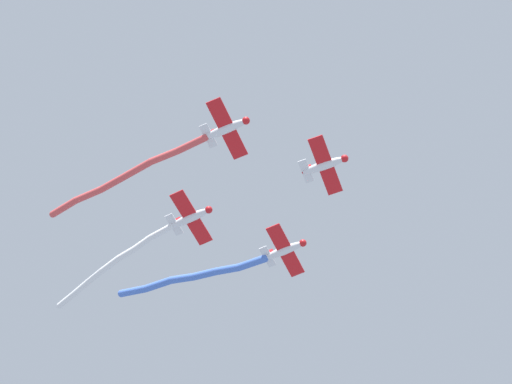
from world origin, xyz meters
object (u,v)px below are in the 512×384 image
(airplane_lead, at_px, (325,165))
(airplane_left_wing, at_px, (285,250))
(airplane_slot, at_px, (191,217))
(airplane_right_wing, at_px, (227,128))

(airplane_lead, bearing_deg, airplane_left_wing, 132.24)
(airplane_slot, bearing_deg, airplane_lead, 2.74)
(airplane_lead, relative_size, airplane_right_wing, 1.01)
(airplane_lead, bearing_deg, airplane_slot, 177.25)
(airplane_lead, bearing_deg, airplane_right_wing, -137.77)
(airplane_lead, xyz_separation_m, airplane_right_wing, (3.42, -10.85, 0.30))
(airplane_left_wing, distance_m, airplane_right_wing, 16.09)
(airplane_left_wing, distance_m, airplane_slot, 11.37)
(airplane_lead, height_order, airplane_slot, airplane_lead)
(airplane_right_wing, height_order, airplane_slot, airplane_right_wing)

